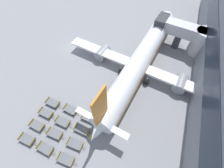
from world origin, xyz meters
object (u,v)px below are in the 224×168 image
baggage_dolly_row_mid_b_col_a (46,113)px  baggage_dolly_row_mid_a_col_a (37,125)px  baggage_dolly_row_mid_b_col_b (63,122)px  airplane (140,61)px  baggage_dolly_row_near_col_b (45,148)px  baggage_dolly_row_far_col_a (53,103)px  baggage_dolly_row_far_col_c (89,118)px  baggage_dolly_row_near_col_c (66,159)px  baggage_dolly_row_mid_b_col_c (82,129)px  baggage_dolly_row_near_col_a (27,139)px  baggage_dolly_row_mid_a_col_c (75,144)px  baggage_dolly_row_far_col_b (71,110)px  baggage_dolly_row_mid_a_col_b (55,134)px

baggage_dolly_row_mid_b_col_a → baggage_dolly_row_mid_a_col_a: bearing=-91.3°
baggage_dolly_row_mid_b_col_b → airplane: bearing=61.9°
baggage_dolly_row_near_col_b → baggage_dolly_row_far_col_a: (-3.78, 7.65, 0.00)m
baggage_dolly_row_near_col_b → baggage_dolly_row_mid_a_col_a: 4.64m
baggage_dolly_row_far_col_c → baggage_dolly_row_far_col_a: bearing=178.9°
baggage_dolly_row_near_col_c → baggage_dolly_row_mid_b_col_a: (-7.73, 5.48, 0.00)m
baggage_dolly_row_near_col_b → baggage_dolly_row_mid_b_col_b: (0.18, 5.01, 0.00)m
baggage_dolly_row_mid_b_col_c → baggage_dolly_row_far_col_c: same height
baggage_dolly_row_near_col_a → baggage_dolly_row_mid_a_col_c: size_ratio=1.00×
baggage_dolly_row_near_col_c → baggage_dolly_row_mid_a_col_a: bearing=159.9°
baggage_dolly_row_near_col_b → baggage_dolly_row_mid_b_col_c: (4.15, 5.09, 0.00)m
baggage_dolly_row_mid_a_col_a → baggage_dolly_row_mid_b_col_b: 4.57m
baggage_dolly_row_mid_a_col_c → baggage_dolly_row_far_col_b: 6.53m
baggage_dolly_row_mid_a_col_a → baggage_dolly_row_mid_b_col_c: bearing=16.8°
baggage_dolly_row_near_col_a → baggage_dolly_row_mid_b_col_a: same height
baggage_dolly_row_mid_b_col_c → baggage_dolly_row_far_col_c: size_ratio=1.00×
baggage_dolly_row_near_col_c → baggage_dolly_row_far_col_c: (0.26, 7.64, 0.00)m
baggage_dolly_row_mid_b_col_c → baggage_dolly_row_far_col_b: size_ratio=1.00×
baggage_dolly_row_near_col_a → baggage_dolly_row_near_col_b: same height
baggage_dolly_row_mid_b_col_a → baggage_dolly_row_far_col_a: same height
baggage_dolly_row_mid_b_col_c → baggage_dolly_row_far_col_c: bearing=86.9°
baggage_dolly_row_far_col_a → baggage_dolly_row_near_col_a: bearing=-90.3°
baggage_dolly_row_mid_b_col_c → baggage_dolly_row_far_col_b: (-3.88, 2.58, 0.00)m
baggage_dolly_row_near_col_b → baggage_dolly_row_mid_b_col_c: size_ratio=1.00×
baggage_dolly_row_mid_b_col_a → baggage_dolly_row_mid_b_col_c: size_ratio=1.00×
baggage_dolly_row_near_col_b → baggage_dolly_row_far_col_c: bearing=60.2°
baggage_dolly_row_far_col_b → airplane: bearing=58.1°
baggage_dolly_row_mid_a_col_a → baggage_dolly_row_far_col_b: same height
baggage_dolly_row_far_col_a → baggage_dolly_row_mid_a_col_c: bearing=-32.9°
airplane → baggage_dolly_row_near_col_b: 24.70m
airplane → baggage_dolly_row_mid_b_col_b: 20.12m
baggage_dolly_row_mid_a_col_b → baggage_dolly_row_far_col_a: same height
baggage_dolly_row_far_col_a → baggage_dolly_row_far_col_b: (4.05, 0.02, 0.00)m
baggage_dolly_row_near_col_c → baggage_dolly_row_mid_a_col_c: bearing=85.6°
baggage_dolly_row_near_col_a → baggage_dolly_row_mid_a_col_b: (3.89, 2.60, 0.00)m
baggage_dolly_row_mid_b_col_a → baggage_dolly_row_mid_b_col_b: 3.90m
baggage_dolly_row_mid_b_col_b → baggage_dolly_row_far_col_c: (4.10, 2.48, 0.00)m
airplane → baggage_dolly_row_mid_b_col_c: bearing=-107.2°
baggage_dolly_row_mid_a_col_b → baggage_dolly_row_mid_a_col_c: same height
baggage_dolly_row_far_col_c → airplane: bearing=70.7°
baggage_dolly_row_near_col_a → baggage_dolly_row_mid_b_col_b: (4.00, 4.94, 0.00)m
baggage_dolly_row_near_col_c → baggage_dolly_row_mid_b_col_c: same height
baggage_dolly_row_mid_a_col_a → baggage_dolly_row_far_col_c: 9.37m
baggage_dolly_row_mid_a_col_b → baggage_dolly_row_mid_b_col_c: bearing=30.6°
baggage_dolly_row_near_col_c → baggage_dolly_row_mid_a_col_a: same height
baggage_dolly_row_mid_a_col_b → baggage_dolly_row_far_col_b: same height
baggage_dolly_row_mid_a_col_a → baggage_dolly_row_far_col_a: same height
baggage_dolly_row_mid_a_col_a → baggage_dolly_row_far_col_a: 4.94m
baggage_dolly_row_mid_a_col_b → baggage_dolly_row_near_col_a: bearing=-146.2°
baggage_dolly_row_mid_a_col_b → baggage_dolly_row_mid_b_col_b: 2.34m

